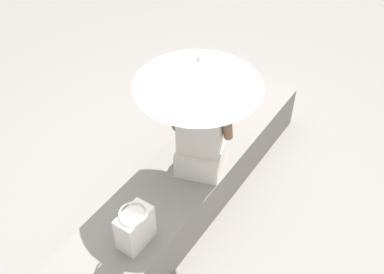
# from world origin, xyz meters

# --- Properties ---
(ground_plane) EXTENTS (14.00, 14.00, 0.00)m
(ground_plane) POSITION_xyz_m (0.00, 0.00, 0.00)
(ground_plane) COLOR gray
(stone_bench) EXTENTS (2.90, 0.60, 0.41)m
(stone_bench) POSITION_xyz_m (0.00, 0.00, 0.21)
(stone_bench) COLOR gray
(stone_bench) RESTS_ON ground
(person_seated) EXTENTS (0.38, 0.51, 0.90)m
(person_seated) POSITION_xyz_m (-0.08, 0.09, 0.80)
(person_seated) COLOR beige
(person_seated) RESTS_ON stone_bench
(parasol) EXTENTS (0.92, 0.92, 0.98)m
(parasol) POSITION_xyz_m (-0.15, 0.02, 1.26)
(parasol) COLOR #B7B7BC
(parasol) RESTS_ON stone_bench
(handbag_black) EXTENTS (0.25, 0.19, 0.31)m
(handbag_black) POSITION_xyz_m (0.72, 0.10, 0.57)
(handbag_black) COLOR silver
(handbag_black) RESTS_ON stone_bench
(magazine) EXTENTS (0.32, 0.26, 0.01)m
(magazine) POSITION_xyz_m (-1.14, -0.07, 0.42)
(magazine) COLOR #EAE04C
(magazine) RESTS_ON stone_bench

